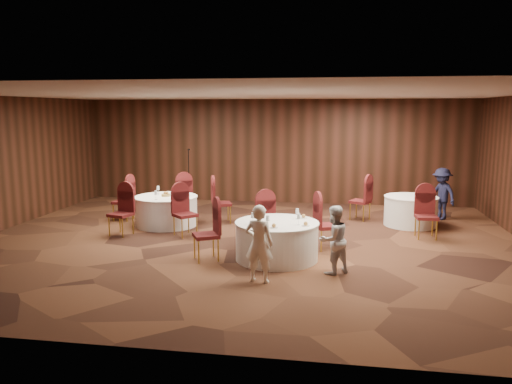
# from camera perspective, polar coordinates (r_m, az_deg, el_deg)

# --- Properties ---
(ground) EXTENTS (12.00, 12.00, 0.00)m
(ground) POSITION_cam_1_polar(r_m,az_deg,el_deg) (10.94, -1.21, -5.84)
(ground) COLOR black
(ground) RESTS_ON ground
(room_shell) EXTENTS (12.00, 12.00, 12.00)m
(room_shell) POSITION_cam_1_polar(r_m,az_deg,el_deg) (10.59, -1.24, 4.47)
(room_shell) COLOR silver
(room_shell) RESTS_ON ground
(table_main) EXTENTS (1.62, 1.62, 0.74)m
(table_main) POSITION_cam_1_polar(r_m,az_deg,el_deg) (9.69, 2.39, -5.54)
(table_main) COLOR white
(table_main) RESTS_ON ground
(table_left) EXTENTS (1.57, 1.57, 0.74)m
(table_left) POSITION_cam_1_polar(r_m,az_deg,el_deg) (12.70, -10.21, -2.10)
(table_left) COLOR white
(table_left) RESTS_ON ground
(table_right) EXTENTS (1.31, 1.31, 0.74)m
(table_right) POSITION_cam_1_polar(r_m,az_deg,el_deg) (13.07, 17.25, -2.06)
(table_right) COLOR white
(table_right) RESTS_ON ground
(chairs_main) EXTENTS (2.97, 2.09, 1.00)m
(chairs_main) POSITION_cam_1_polar(r_m,az_deg,el_deg) (10.24, 1.19, -4.00)
(chairs_main) COLOR #3C0C13
(chairs_main) RESTS_ON ground
(chairs_left) EXTENTS (3.23, 3.05, 1.00)m
(chairs_left) POSITION_cam_1_polar(r_m,az_deg,el_deg) (12.69, -10.09, -1.54)
(chairs_left) COLOR #3C0C13
(chairs_left) RESTS_ON ground
(chairs_right) EXTENTS (2.01, 2.35, 1.00)m
(chairs_right) POSITION_cam_1_polar(r_m,az_deg,el_deg) (12.60, 15.14, -1.80)
(chairs_right) COLOR #3C0C13
(chairs_right) RESTS_ON ground
(tabletop_main) EXTENTS (1.11, 1.07, 0.22)m
(tabletop_main) POSITION_cam_1_polar(r_m,az_deg,el_deg) (9.44, 3.55, -3.07)
(tabletop_main) COLOR silver
(tabletop_main) RESTS_ON table_main
(tabletop_left) EXTENTS (0.81, 0.81, 0.22)m
(tabletop_left) POSITION_cam_1_polar(r_m,az_deg,el_deg) (12.61, -10.24, -0.13)
(tabletop_left) COLOR silver
(tabletop_left) RESTS_ON table_left
(tabletop_right) EXTENTS (0.08, 0.08, 0.22)m
(tabletop_right) POSITION_cam_1_polar(r_m,az_deg,el_deg) (12.76, 18.38, 0.00)
(tabletop_right) COLOR silver
(tabletop_right) RESTS_ON table_right
(mic_stand) EXTENTS (0.24, 0.24, 1.74)m
(mic_stand) POSITION_cam_1_polar(r_m,az_deg,el_deg) (14.93, -7.64, 0.23)
(mic_stand) COLOR black
(mic_stand) RESTS_ON ground
(woman_a) EXTENTS (0.52, 0.38, 1.33)m
(woman_a) POSITION_cam_1_polar(r_m,az_deg,el_deg) (8.35, 0.35, -5.92)
(woman_a) COLOR white
(woman_a) RESTS_ON ground
(woman_b) EXTENTS (0.75, 0.73, 1.22)m
(woman_b) POSITION_cam_1_polar(r_m,az_deg,el_deg) (8.90, 8.85, -5.42)
(woman_b) COLOR silver
(woman_b) RESTS_ON ground
(man_c) EXTENTS (0.93, 1.01, 1.37)m
(man_c) POSITION_cam_1_polar(r_m,az_deg,el_deg) (14.02, 20.44, -0.20)
(man_c) COLOR black
(man_c) RESTS_ON ground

